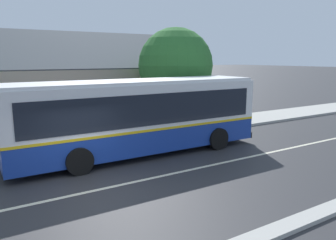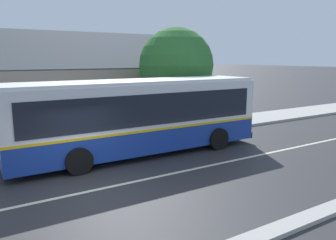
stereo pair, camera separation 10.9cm
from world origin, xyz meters
name	(u,v)px [view 2 (the right image)]	position (x,y,z in m)	size (l,w,h in m)	color
ground_plane	(95,190)	(0.00, 0.00, 0.00)	(300.00, 300.00, 0.00)	#2D2D30
sidewalk_far	(52,145)	(0.00, 6.00, 0.07)	(60.00, 3.00, 0.15)	#ADAAA3
lane_divider_stripe	(95,190)	(0.00, 0.00, 0.00)	(60.00, 0.16, 0.01)	beige
transit_bus	(139,115)	(3.04, 2.90, 1.72)	(10.99, 2.83, 3.20)	navy
street_tree_primary	(176,65)	(7.42, 6.80, 3.69)	(4.36, 4.36, 5.88)	#4C3828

